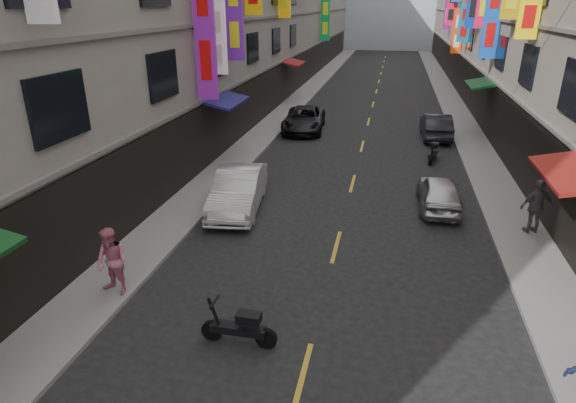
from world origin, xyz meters
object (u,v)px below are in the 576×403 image
at_px(car_left_far, 304,119).
at_px(pedestrian_lfar, 112,262).
at_px(pedestrian_rfar, 536,206).
at_px(scooter_crossing, 240,328).
at_px(car_left_mid, 238,190).
at_px(car_right_mid, 439,192).
at_px(scooter_far_right, 434,153).
at_px(car_right_far, 436,126).

relative_size(car_left_far, pedestrian_lfar, 2.72).
xyz_separation_m(car_left_far, pedestrian_rfar, (10.09, -12.52, 0.35)).
xyz_separation_m(scooter_crossing, pedestrian_rfar, (7.93, 7.43, 0.61)).
height_order(car_left_mid, car_right_mid, car_left_mid).
distance_m(scooter_far_right, car_right_mid, 6.02).
relative_size(car_right_mid, pedestrian_lfar, 2.00).
xyz_separation_m(scooter_crossing, car_left_mid, (-2.40, 7.51, 0.33)).
bearing_deg(pedestrian_rfar, car_left_far, -69.97).
relative_size(scooter_far_right, car_right_mid, 0.48).
relative_size(car_right_far, pedestrian_lfar, 2.30).
distance_m(scooter_far_right, car_left_mid, 10.85).
xyz_separation_m(scooter_crossing, car_left_far, (-2.16, 19.95, 0.26)).
distance_m(scooter_crossing, car_right_mid, 10.50).
distance_m(car_left_mid, pedestrian_rfar, 10.34).
xyz_separation_m(scooter_far_right, pedestrian_lfar, (-9.01, -14.08, 0.61)).
bearing_deg(car_left_far, car_left_mid, -95.50).
xyz_separation_m(car_left_far, car_right_mid, (7.17, -10.73, -0.07)).
bearing_deg(car_left_mid, pedestrian_lfar, -109.77).
height_order(scooter_far_right, car_left_far, car_left_far).
height_order(scooter_crossing, car_left_mid, car_left_mid).
height_order(scooter_far_right, car_right_far, car_right_far).
xyz_separation_m(car_right_mid, car_right_far, (0.58, 10.67, 0.07)).
relative_size(scooter_far_right, car_left_mid, 0.38).
xyz_separation_m(scooter_far_right, car_right_mid, (-0.19, -6.01, 0.19)).
distance_m(scooter_far_right, pedestrian_rfar, 8.29).
bearing_deg(pedestrian_rfar, pedestrian_lfar, 9.28).
bearing_deg(car_right_far, scooter_far_right, 83.13).
height_order(pedestrian_lfar, pedestrian_rfar, pedestrian_rfar).
xyz_separation_m(car_right_mid, pedestrian_rfar, (2.92, -1.80, 0.42)).
distance_m(scooter_crossing, scooter_far_right, 16.10).
height_order(car_left_far, car_right_far, car_right_far).
distance_m(car_right_mid, pedestrian_lfar, 11.96).
bearing_deg(scooter_crossing, car_left_mid, 18.57).
xyz_separation_m(scooter_crossing, car_right_mid, (5.01, 9.23, 0.19)).
bearing_deg(car_left_far, car_right_mid, -60.60).
bearing_deg(car_left_mid, scooter_far_right, 38.11).
distance_m(car_right_far, pedestrian_lfar, 20.97).
relative_size(scooter_crossing, car_left_mid, 0.38).
bearing_deg(car_right_far, car_left_far, -2.46).
bearing_deg(car_right_mid, car_left_far, -57.25).
bearing_deg(pedestrian_lfar, car_left_mid, 93.78).
bearing_deg(pedestrian_lfar, scooter_crossing, -0.78).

